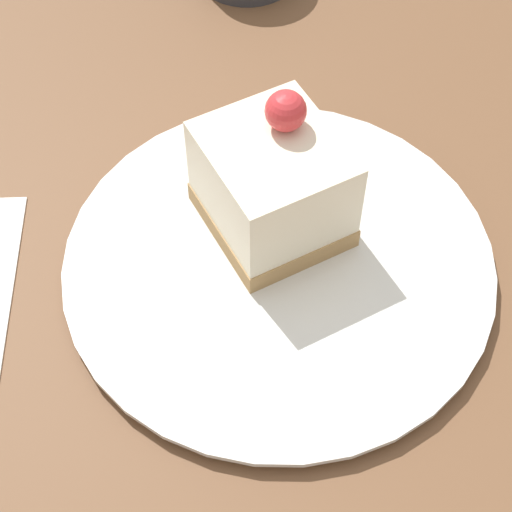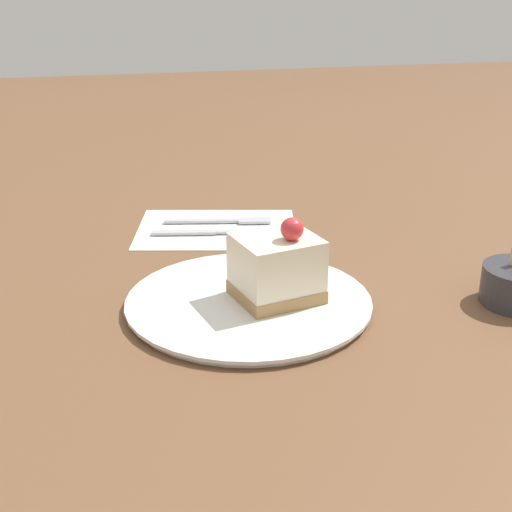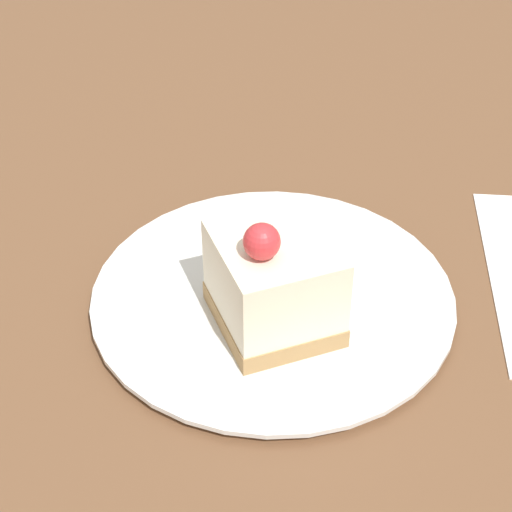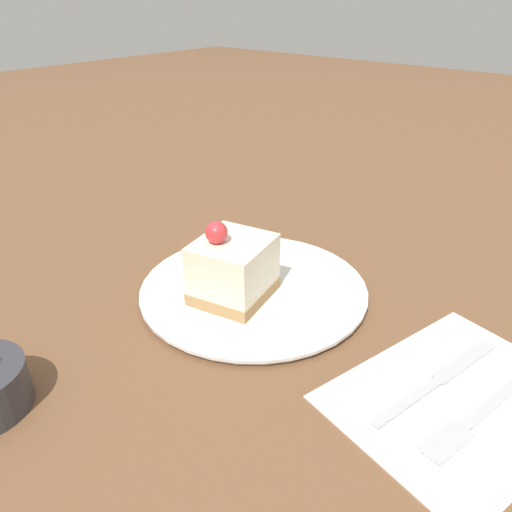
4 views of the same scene
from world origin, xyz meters
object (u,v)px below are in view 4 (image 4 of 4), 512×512
Objects in this scene: plate at (254,289)px; knife at (448,373)px; fork at (474,419)px; cake_slice at (233,268)px.

knife is (-0.24, -0.01, -0.00)m from plate.
fork is at bearing 145.28° from knife.
cake_slice is at bearing 21.49° from knife.
plate is at bearing 14.31° from knife.
fork is 0.06m from knife.
plate is 0.29m from fork.
knife is at bearing 177.16° from cake_slice.
knife is at bearing -34.72° from fork.
fork is 0.88× the size of knife.
plate is at bearing 5.33° from fork.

